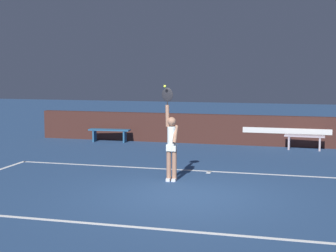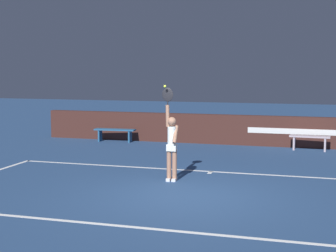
{
  "view_description": "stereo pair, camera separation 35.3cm",
  "coord_description": "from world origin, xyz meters",
  "px_view_note": "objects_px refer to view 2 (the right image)",
  "views": [
    {
      "loc": [
        2.49,
        -10.8,
        2.79
      ],
      "look_at": [
        -0.74,
        1.22,
        1.38
      ],
      "focal_mm": 55.57,
      "sensor_mm": 36.0,
      "label": 1
    },
    {
      "loc": [
        2.82,
        -10.7,
        2.79
      ],
      "look_at": [
        -0.74,
        1.22,
        1.38
      ],
      "focal_mm": 55.57,
      "sensor_mm": 36.0,
      "label": 2
    }
  ],
  "objects_px": {
    "courtside_bench_far": "(115,132)",
    "courtside_bench_near": "(310,140)",
    "tennis_ball": "(165,86)",
    "tennis_player": "(172,143)"
  },
  "relations": [
    {
      "from": "courtside_bench_near",
      "to": "tennis_ball",
      "type": "bearing_deg",
      "value": -118.53
    },
    {
      "from": "tennis_ball",
      "to": "courtside_bench_far",
      "type": "distance_m",
      "value": 7.42
    },
    {
      "from": "courtside_bench_near",
      "to": "courtside_bench_far",
      "type": "bearing_deg",
      "value": 179.62
    },
    {
      "from": "courtside_bench_far",
      "to": "courtside_bench_near",
      "type": "bearing_deg",
      "value": -0.38
    },
    {
      "from": "courtside_bench_far",
      "to": "tennis_ball",
      "type": "bearing_deg",
      "value": -57.73
    },
    {
      "from": "tennis_ball",
      "to": "courtside_bench_far",
      "type": "relative_size",
      "value": 0.04
    },
    {
      "from": "tennis_player",
      "to": "courtside_bench_far",
      "type": "distance_m",
      "value": 7.11
    },
    {
      "from": "courtside_bench_near",
      "to": "courtside_bench_far",
      "type": "xyz_separation_m",
      "value": [
        -7.08,
        0.05,
        -0.0
      ]
    },
    {
      "from": "tennis_ball",
      "to": "courtside_bench_near",
      "type": "bearing_deg",
      "value": 61.47
    },
    {
      "from": "tennis_ball",
      "to": "courtside_bench_far",
      "type": "bearing_deg",
      "value": 122.27
    }
  ]
}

